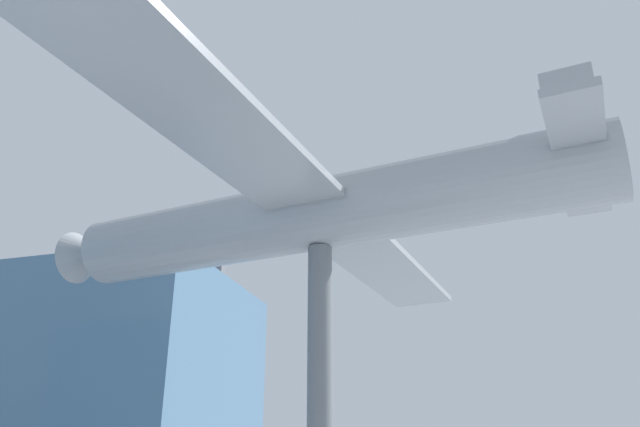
{
  "coord_description": "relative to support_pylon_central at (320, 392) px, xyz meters",
  "views": [
    {
      "loc": [
        -13.21,
        -3.68,
        1.53
      ],
      "look_at": [
        0.0,
        0.0,
        7.4
      ],
      "focal_mm": 35.0,
      "sensor_mm": 36.0,
      "label": 1
    }
  ],
  "objects": [
    {
      "name": "support_pylon_central",
      "position": [
        0.0,
        0.0,
        0.0
      ],
      "size": [
        0.56,
        0.56,
        6.53
      ],
      "color": "slate",
      "rests_on": "ground_plane"
    },
    {
      "name": "glass_pavilion_right",
      "position": [
        9.41,
        12.67,
        1.33
      ],
      "size": [
        8.94,
        12.52,
        9.76
      ],
      "color": "slate",
      "rests_on": "ground_plane"
    },
    {
      "name": "suspended_airplane",
      "position": [
        0.03,
        0.18,
        4.15
      ],
      "size": [
        17.83,
        14.79,
        3.24
      ],
      "rotation": [
        0.0,
        0.0,
        -0.16
      ],
      "color": "#93999E",
      "rests_on": "support_pylon_central"
    }
  ]
}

